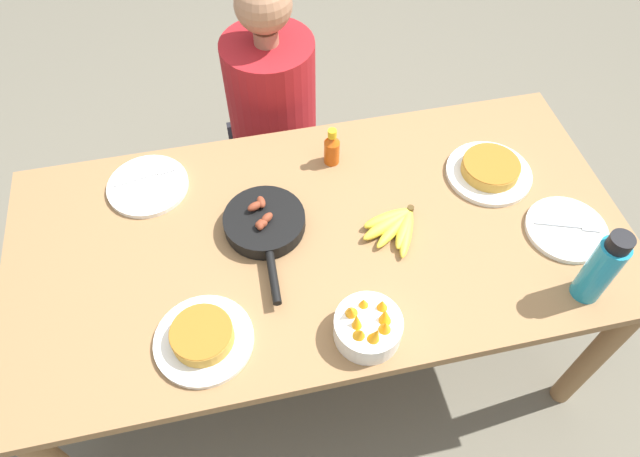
{
  "coord_description": "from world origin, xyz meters",
  "views": [
    {
      "loc": [
        -0.21,
        -0.96,
        2.12
      ],
      "look_at": [
        0.0,
        0.0,
        0.79
      ],
      "focal_mm": 32.0,
      "sensor_mm": 36.0,
      "label": 1
    }
  ],
  "objects_px": {
    "skillet": "(265,223)",
    "fruit_bowl_mango": "(368,327)",
    "empty_plate_near_front": "(566,229)",
    "frittata_plate_center": "(203,337)",
    "person_figure": "(275,140)",
    "banana_bunch": "(395,225)",
    "water_bottle": "(601,268)",
    "empty_plate_far_left": "(148,186)",
    "frittata_plate_side": "(490,170)",
    "hot_sauce_bottle": "(332,148)"
  },
  "relations": [
    {
      "from": "empty_plate_far_left",
      "to": "water_bottle",
      "type": "xyz_separation_m",
      "value": [
        1.15,
        -0.64,
        0.11
      ]
    },
    {
      "from": "hot_sauce_bottle",
      "to": "person_figure",
      "type": "relative_size",
      "value": 0.12
    },
    {
      "from": "empty_plate_near_front",
      "to": "fruit_bowl_mango",
      "type": "height_order",
      "value": "fruit_bowl_mango"
    },
    {
      "from": "frittata_plate_center",
      "to": "empty_plate_far_left",
      "type": "distance_m",
      "value": 0.58
    },
    {
      "from": "skillet",
      "to": "person_figure",
      "type": "distance_m",
      "value": 0.72
    },
    {
      "from": "skillet",
      "to": "empty_plate_near_front",
      "type": "bearing_deg",
      "value": 79.16
    },
    {
      "from": "fruit_bowl_mango",
      "to": "banana_bunch",
      "type": "bearing_deg",
      "value": 61.59
    },
    {
      "from": "empty_plate_near_front",
      "to": "person_figure",
      "type": "distance_m",
      "value": 1.16
    },
    {
      "from": "empty_plate_near_front",
      "to": "empty_plate_far_left",
      "type": "xyz_separation_m",
      "value": [
        -1.2,
        0.43,
        -0.0
      ]
    },
    {
      "from": "empty_plate_far_left",
      "to": "water_bottle",
      "type": "relative_size",
      "value": 0.98
    },
    {
      "from": "banana_bunch",
      "to": "frittata_plate_center",
      "type": "relative_size",
      "value": 0.74
    },
    {
      "from": "skillet",
      "to": "fruit_bowl_mango",
      "type": "relative_size",
      "value": 2.28
    },
    {
      "from": "empty_plate_near_front",
      "to": "water_bottle",
      "type": "bearing_deg",
      "value": -102.98
    },
    {
      "from": "fruit_bowl_mango",
      "to": "skillet",
      "type": "bearing_deg",
      "value": 117.61
    },
    {
      "from": "fruit_bowl_mango",
      "to": "person_figure",
      "type": "relative_size",
      "value": 0.15
    },
    {
      "from": "banana_bunch",
      "to": "skillet",
      "type": "xyz_separation_m",
      "value": [
        -0.38,
        0.08,
        0.01
      ]
    },
    {
      "from": "person_figure",
      "to": "frittata_plate_side",
      "type": "bearing_deg",
      "value": -43.46
    },
    {
      "from": "frittata_plate_center",
      "to": "water_bottle",
      "type": "relative_size",
      "value": 1.01
    },
    {
      "from": "empty_plate_far_left",
      "to": "fruit_bowl_mango",
      "type": "xyz_separation_m",
      "value": [
        0.54,
        -0.63,
        0.04
      ]
    },
    {
      "from": "frittata_plate_center",
      "to": "empty_plate_far_left",
      "type": "xyz_separation_m",
      "value": [
        -0.12,
        0.56,
        -0.02
      ]
    },
    {
      "from": "water_bottle",
      "to": "hot_sauce_bottle",
      "type": "height_order",
      "value": "water_bottle"
    },
    {
      "from": "fruit_bowl_mango",
      "to": "person_figure",
      "type": "height_order",
      "value": "person_figure"
    },
    {
      "from": "frittata_plate_center",
      "to": "frittata_plate_side",
      "type": "distance_m",
      "value": 1.02
    },
    {
      "from": "banana_bunch",
      "to": "hot_sauce_bottle",
      "type": "distance_m",
      "value": 0.33
    },
    {
      "from": "frittata_plate_center",
      "to": "person_figure",
      "type": "bearing_deg",
      "value": 71.07
    },
    {
      "from": "skillet",
      "to": "empty_plate_near_front",
      "type": "distance_m",
      "value": 0.89
    },
    {
      "from": "frittata_plate_side",
      "to": "water_bottle",
      "type": "bearing_deg",
      "value": -78.6
    },
    {
      "from": "banana_bunch",
      "to": "fruit_bowl_mango",
      "type": "height_order",
      "value": "fruit_bowl_mango"
    },
    {
      "from": "banana_bunch",
      "to": "person_figure",
      "type": "xyz_separation_m",
      "value": [
        -0.26,
        0.72,
        -0.29
      ]
    },
    {
      "from": "frittata_plate_center",
      "to": "empty_plate_far_left",
      "type": "bearing_deg",
      "value": 102.22
    },
    {
      "from": "frittata_plate_side",
      "to": "hot_sauce_bottle",
      "type": "relative_size",
      "value": 1.97
    },
    {
      "from": "fruit_bowl_mango",
      "to": "person_figure",
      "type": "distance_m",
      "value": 1.08
    },
    {
      "from": "banana_bunch",
      "to": "empty_plate_far_left",
      "type": "bearing_deg",
      "value": 155.7
    },
    {
      "from": "banana_bunch",
      "to": "frittata_plate_center",
      "type": "distance_m",
      "value": 0.64
    },
    {
      "from": "banana_bunch",
      "to": "frittata_plate_side",
      "type": "height_order",
      "value": "frittata_plate_side"
    },
    {
      "from": "water_bottle",
      "to": "person_figure",
      "type": "distance_m",
      "value": 1.31
    },
    {
      "from": "empty_plate_far_left",
      "to": "fruit_bowl_mango",
      "type": "relative_size",
      "value": 1.42
    },
    {
      "from": "frittata_plate_center",
      "to": "fruit_bowl_mango",
      "type": "xyz_separation_m",
      "value": [
        0.42,
        -0.07,
        0.02
      ]
    },
    {
      "from": "water_bottle",
      "to": "empty_plate_far_left",
      "type": "bearing_deg",
      "value": 151.12
    },
    {
      "from": "person_figure",
      "to": "frittata_plate_center",
      "type": "bearing_deg",
      "value": -108.93
    },
    {
      "from": "banana_bunch",
      "to": "fruit_bowl_mango",
      "type": "distance_m",
      "value": 0.36
    },
    {
      "from": "fruit_bowl_mango",
      "to": "water_bottle",
      "type": "bearing_deg",
      "value": -0.35
    },
    {
      "from": "water_bottle",
      "to": "skillet",
      "type": "bearing_deg",
      "value": 154.15
    },
    {
      "from": "water_bottle",
      "to": "hot_sauce_bottle",
      "type": "xyz_separation_m",
      "value": [
        -0.57,
        0.62,
        -0.06
      ]
    },
    {
      "from": "person_figure",
      "to": "hot_sauce_bottle",
      "type": "bearing_deg",
      "value": -71.96
    },
    {
      "from": "fruit_bowl_mango",
      "to": "hot_sauce_bottle",
      "type": "distance_m",
      "value": 0.62
    },
    {
      "from": "empty_plate_near_front",
      "to": "hot_sauce_bottle",
      "type": "distance_m",
      "value": 0.75
    },
    {
      "from": "banana_bunch",
      "to": "frittata_plate_side",
      "type": "relative_size",
      "value": 0.71
    },
    {
      "from": "fruit_bowl_mango",
      "to": "water_bottle",
      "type": "height_order",
      "value": "water_bottle"
    },
    {
      "from": "empty_plate_near_front",
      "to": "banana_bunch",
      "type": "bearing_deg",
      "value": 166.93
    }
  ]
}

